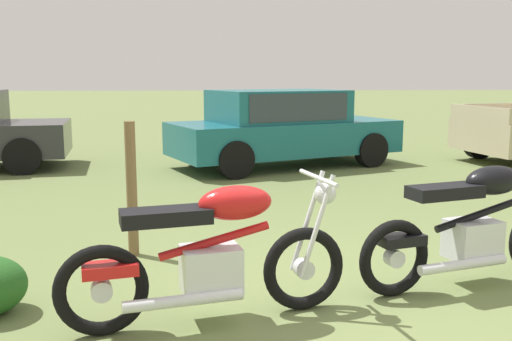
{
  "coord_description": "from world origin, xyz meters",
  "views": [
    {
      "loc": [
        -1.01,
        -4.08,
        1.71
      ],
      "look_at": [
        -0.62,
        2.44,
        0.62
      ],
      "focal_mm": 40.38,
      "sensor_mm": 36.0,
      "label": 1
    }
  ],
  "objects_px": {
    "motorcycle_black": "(474,226)",
    "fence_post_wooden": "(132,189)",
    "car_teal": "(282,124)",
    "motorcycle_red": "(212,255)"
  },
  "relations": [
    {
      "from": "motorcycle_red",
      "to": "fence_post_wooden",
      "type": "bearing_deg",
      "value": 102.37
    },
    {
      "from": "motorcycle_red",
      "to": "fence_post_wooden",
      "type": "height_order",
      "value": "fence_post_wooden"
    },
    {
      "from": "motorcycle_black",
      "to": "fence_post_wooden",
      "type": "bearing_deg",
      "value": 144.69
    },
    {
      "from": "car_teal",
      "to": "fence_post_wooden",
      "type": "relative_size",
      "value": 3.55
    },
    {
      "from": "motorcycle_red",
      "to": "motorcycle_black",
      "type": "xyz_separation_m",
      "value": [
        2.13,
        0.61,
        0.01
      ]
    },
    {
      "from": "car_teal",
      "to": "fence_post_wooden",
      "type": "distance_m",
      "value": 5.68
    },
    {
      "from": "motorcycle_black",
      "to": "fence_post_wooden",
      "type": "distance_m",
      "value": 3.06
    },
    {
      "from": "car_teal",
      "to": "fence_post_wooden",
      "type": "xyz_separation_m",
      "value": [
        -1.98,
        -5.32,
        -0.16
      ]
    },
    {
      "from": "motorcycle_red",
      "to": "car_teal",
      "type": "xyz_separation_m",
      "value": [
        1.2,
        6.88,
        0.31
      ]
    },
    {
      "from": "fence_post_wooden",
      "to": "car_teal",
      "type": "bearing_deg",
      "value": 69.62
    }
  ]
}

